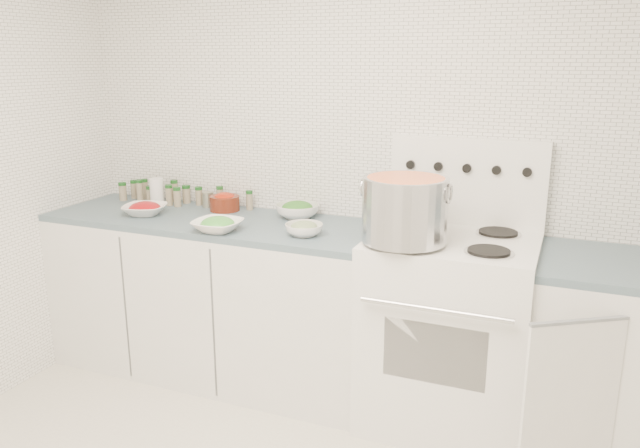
# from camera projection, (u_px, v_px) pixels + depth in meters

# --- Properties ---
(room_walls) EXTENTS (3.54, 3.04, 2.52)m
(room_walls) POSITION_uv_depth(u_px,v_px,m) (227.00, 121.00, 1.84)
(room_walls) COLOR white
(room_walls) RESTS_ON ground
(counter_left) EXTENTS (1.85, 0.62, 0.90)m
(counter_left) POSITION_uv_depth(u_px,v_px,m) (216.00, 296.00, 3.49)
(counter_left) COLOR white
(counter_left) RESTS_ON ground
(stove) EXTENTS (0.76, 0.70, 1.36)m
(stove) POSITION_uv_depth(u_px,v_px,m) (449.00, 325.00, 2.99)
(stove) COLOR white
(stove) RESTS_ON ground
(counter_right) EXTENTS (0.89, 0.85, 0.90)m
(counter_right) POSITION_uv_depth(u_px,v_px,m) (638.00, 365.00, 2.70)
(counter_right) COLOR white
(counter_right) RESTS_ON ground
(stock_pot) EXTENTS (0.40, 0.38, 0.29)m
(stock_pot) POSITION_uv_depth(u_px,v_px,m) (405.00, 207.00, 2.75)
(stock_pot) COLOR silver
(stock_pot) RESTS_ON stove
(bowl_tomato) EXTENTS (0.28, 0.28, 0.08)m
(bowl_tomato) POSITION_uv_depth(u_px,v_px,m) (145.00, 209.00, 3.44)
(bowl_tomato) COLOR white
(bowl_tomato) RESTS_ON counter_left
(bowl_snowpea) EXTENTS (0.24, 0.24, 0.08)m
(bowl_snowpea) POSITION_uv_depth(u_px,v_px,m) (218.00, 225.00, 3.11)
(bowl_snowpea) COLOR white
(bowl_snowpea) RESTS_ON counter_left
(bowl_broccoli) EXTENTS (0.31, 0.31, 0.09)m
(bowl_broccoli) POSITION_uv_depth(u_px,v_px,m) (297.00, 210.00, 3.37)
(bowl_broccoli) COLOR white
(bowl_broccoli) RESTS_ON counter_left
(bowl_zucchini) EXTENTS (0.23, 0.23, 0.07)m
(bowl_zucchini) POSITION_uv_depth(u_px,v_px,m) (304.00, 229.00, 3.04)
(bowl_zucchini) COLOR white
(bowl_zucchini) RESTS_ON counter_left
(bowl_pepper) EXTENTS (0.17, 0.17, 0.11)m
(bowl_pepper) POSITION_uv_depth(u_px,v_px,m) (225.00, 202.00, 3.53)
(bowl_pepper) COLOR #591E0F
(bowl_pepper) RESTS_ON counter_left
(salt_canister) EXTENTS (0.09, 0.09, 0.16)m
(salt_canister) POSITION_uv_depth(u_px,v_px,m) (157.00, 192.00, 3.65)
(salt_canister) COLOR white
(salt_canister) RESTS_ON counter_left
(tin_can) EXTENTS (0.07, 0.07, 0.09)m
(tin_can) POSITION_uv_depth(u_px,v_px,m) (208.00, 199.00, 3.62)
(tin_can) COLOR #9D9A84
(tin_can) RESTS_ON counter_left
(spice_cluster) EXTENTS (0.87, 0.15, 0.14)m
(spice_cluster) POSITION_uv_depth(u_px,v_px,m) (169.00, 193.00, 3.71)
(spice_cluster) COLOR gray
(spice_cluster) RESTS_ON counter_left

